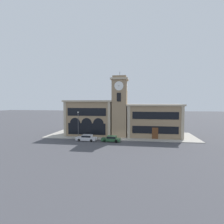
% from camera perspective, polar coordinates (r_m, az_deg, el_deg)
% --- Properties ---
extents(ground_plane, '(300.00, 300.00, 0.00)m').
position_cam_1_polar(ground_plane, '(43.02, 1.82, -9.30)').
color(ground_plane, '#424247').
extents(sidewalk_kerb, '(40.04, 13.36, 0.15)m').
position_cam_1_polar(sidewalk_kerb, '(49.51, 2.76, -7.56)').
color(sidewalk_kerb, '#A39E93').
rests_on(sidewalk_kerb, ground_plane).
extents(clock_tower, '(4.52, 4.52, 17.40)m').
position_cam_1_polar(clock_tower, '(46.61, 2.53, 1.78)').
color(clock_tower, '#937A5B').
rests_on(clock_tower, ground_plane).
extents(town_hall_left_wing, '(13.47, 9.35, 9.85)m').
position_cam_1_polar(town_hall_left_wing, '(50.77, -6.88, -1.76)').
color(town_hall_left_wing, '#937A5B').
rests_on(town_hall_left_wing, ground_plane).
extents(town_hall_right_wing, '(14.51, 9.35, 8.80)m').
position_cam_1_polar(town_hall_right_wing, '(49.12, 13.46, -2.61)').
color(town_hall_right_wing, '#937A5B').
rests_on(town_hall_right_wing, ground_plane).
extents(parked_car_near, '(4.98, 2.06, 1.48)m').
position_cam_1_polar(parked_car_near, '(42.98, -8.29, -8.30)').
color(parked_car_near, silver).
rests_on(parked_car_near, ground_plane).
extents(parked_car_mid, '(4.50, 2.05, 1.38)m').
position_cam_1_polar(parked_car_mid, '(41.65, -0.24, -8.69)').
color(parked_car_mid, '#285633').
rests_on(parked_car_mid, ground_plane).
extents(street_lamp, '(0.36, 0.36, 6.82)m').
position_cam_1_polar(street_lamp, '(45.11, -10.99, -2.96)').
color(street_lamp, '#4C4C51').
rests_on(street_lamp, sidewalk_kerb).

